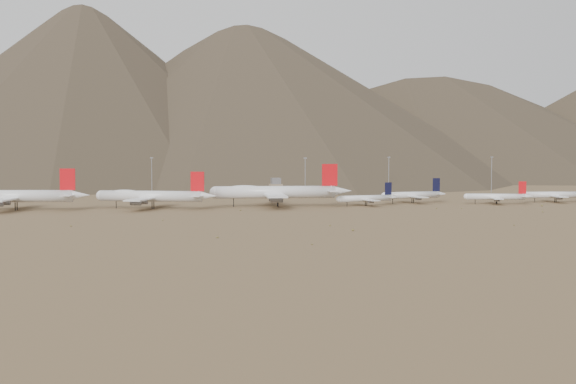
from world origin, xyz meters
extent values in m
plane|color=olive|center=(0.00, 0.00, 0.00)|extent=(3000.00, 3000.00, 0.00)
cylinder|color=white|center=(-123.87, 28.87, 7.30)|extent=(60.10, 17.57, 6.20)
cone|color=white|center=(-90.88, 22.44, 7.77)|extent=(11.67, 7.55, 5.58)
cube|color=white|center=(-125.04, 29.10, 6.37)|extent=(19.96, 55.84, 0.78)
cube|color=white|center=(-95.59, 23.35, 7.92)|extent=(9.30, 21.55, 0.37)
cube|color=red|center=(-96.77, 23.58, 15.91)|extent=(7.77, 2.04, 11.00)
cylinder|color=black|center=(-122.39, 30.16, 2.10)|extent=(0.50, 0.50, 4.20)
cylinder|color=black|center=(-122.99, 27.12, 2.10)|extent=(0.50, 0.50, 4.20)
cylinder|color=slate|center=(-122.94, 39.90, 4.84)|extent=(6.43, 3.89, 2.79)
cylinder|color=slate|center=(-127.15, 18.30, 4.84)|extent=(6.43, 3.89, 2.79)
cylinder|color=slate|center=(-121.04, 49.62, 4.84)|extent=(6.43, 3.89, 2.79)
cylinder|color=white|center=(-54.72, 24.63, 6.69)|extent=(53.24, 25.50, 5.68)
sphere|color=white|center=(-80.30, 34.74, 6.69)|extent=(5.57, 5.57, 5.57)
cone|color=white|center=(-26.08, 13.31, 7.12)|extent=(11.09, 8.40, 5.12)
cube|color=white|center=(-55.74, 25.04, 5.84)|extent=(26.72, 50.13, 0.71)
cube|color=white|center=(-30.17, 14.93, 7.26)|extent=(11.65, 19.64, 0.34)
cube|color=red|center=(-31.19, 15.33, 14.58)|extent=(6.84, 3.10, 10.08)
cylinder|color=black|center=(-72.63, 31.71, 1.93)|extent=(0.37, 0.37, 3.85)
cylinder|color=black|center=(-53.18, 25.55, 1.93)|extent=(0.46, 0.46, 3.85)
cylinder|color=black|center=(-54.22, 22.91, 1.93)|extent=(0.46, 0.46, 3.85)
ellipsoid|color=white|center=(-68.02, 29.89, 8.26)|extent=(17.94, 10.43, 3.41)
cylinder|color=slate|center=(-52.04, 34.42, 4.43)|extent=(6.06, 4.40, 2.56)
cylinder|color=slate|center=(-59.45, 15.66, 4.43)|extent=(6.06, 4.40, 2.56)
cylinder|color=slate|center=(-48.70, 42.86, 4.43)|extent=(6.06, 4.40, 2.56)
cylinder|color=slate|center=(-62.79, 7.22, 4.43)|extent=(6.06, 4.40, 2.56)
cylinder|color=white|center=(12.17, 27.27, 7.90)|extent=(65.24, 13.07, 6.71)
sphere|color=white|center=(-20.12, 30.47, 7.90)|extent=(6.57, 6.57, 6.57)
cone|color=white|center=(48.34, 23.69, 8.40)|extent=(12.22, 7.16, 6.04)
cube|color=white|center=(10.88, 27.40, 6.89)|extent=(16.20, 60.22, 0.84)
cube|color=white|center=(43.17, 24.20, 8.57)|extent=(8.04, 23.07, 0.40)
cube|color=red|center=(41.88, 24.33, 17.20)|extent=(8.46, 1.43, 11.90)
cylinder|color=black|center=(-10.44, 29.51, 2.27)|extent=(0.43, 0.43, 4.54)
cylinder|color=black|center=(13.63, 28.81, 2.27)|extent=(0.54, 0.54, 4.54)
cylinder|color=black|center=(13.30, 25.47, 2.27)|extent=(0.54, 0.54, 4.54)
ellipsoid|color=white|center=(-4.62, 28.93, 9.74)|extent=(21.16, 7.05, 4.02)
cylinder|color=slate|center=(12.05, 39.24, 5.23)|extent=(6.76, 3.64, 3.02)
cylinder|color=slate|center=(9.70, 15.56, 5.23)|extent=(6.76, 3.64, 3.02)
cylinder|color=slate|center=(13.11, 49.90, 5.23)|extent=(6.76, 3.64, 3.02)
cylinder|color=slate|center=(8.65, 4.90, 5.23)|extent=(6.76, 3.64, 3.02)
cylinder|color=white|center=(61.79, 23.28, 4.10)|extent=(31.92, 9.78, 3.46)
sphere|color=white|center=(46.18, 20.08, 4.10)|extent=(3.39, 3.39, 3.39)
cone|color=white|center=(79.28, 26.86, 4.36)|extent=(6.25, 4.20, 3.11)
cube|color=white|center=(61.17, 23.15, 3.58)|extent=(10.47, 27.79, 0.43)
cube|color=white|center=(76.78, 26.35, 4.44)|extent=(4.89, 10.75, 0.21)
cube|color=black|center=(76.16, 26.22, 9.24)|extent=(4.12, 1.14, 6.83)
cylinder|color=black|center=(50.86, 21.04, 1.18)|extent=(0.36, 0.36, 2.37)
cylinder|color=black|center=(62.25, 24.25, 1.18)|extent=(0.46, 0.46, 2.37)
cylinder|color=black|center=(62.59, 22.56, 1.18)|extent=(0.46, 0.46, 2.37)
cylinder|color=slate|center=(59.64, 30.65, 2.72)|extent=(3.44, 2.16, 1.56)
cylinder|color=slate|center=(62.70, 15.66, 2.72)|extent=(3.44, 2.16, 1.56)
cylinder|color=white|center=(94.91, 39.33, 4.59)|extent=(35.87, 9.84, 3.88)
sphere|color=white|center=(77.30, 36.32, 4.59)|extent=(3.80, 3.80, 3.80)
cone|color=white|center=(114.63, 42.70, 4.88)|extent=(6.93, 4.52, 3.49)
cube|color=white|center=(94.21, 39.21, 4.01)|extent=(10.79, 31.15, 0.48)
cube|color=white|center=(111.81, 42.22, 4.98)|extent=(5.13, 12.01, 0.23)
cube|color=black|center=(111.11, 42.10, 10.36)|extent=(4.64, 1.13, 7.66)
cylinder|color=black|center=(82.58, 37.22, 1.33)|extent=(0.41, 0.41, 2.65)
cylinder|color=black|center=(95.45, 40.40, 1.33)|extent=(0.51, 0.51, 2.65)
cylinder|color=black|center=(95.78, 38.49, 1.33)|extent=(0.51, 0.51, 2.65)
cylinder|color=slate|center=(92.76, 47.66, 3.05)|extent=(3.82, 2.32, 1.75)
cylinder|color=slate|center=(95.65, 30.76, 3.05)|extent=(3.82, 2.32, 1.75)
cylinder|color=white|center=(138.40, 21.18, 4.18)|extent=(32.30, 12.01, 3.53)
sphere|color=white|center=(122.72, 25.48, 4.18)|extent=(3.46, 3.46, 3.46)
cone|color=white|center=(155.97, 16.36, 4.45)|extent=(6.49, 4.61, 3.18)
cube|color=white|center=(137.78, 21.35, 3.65)|extent=(12.39, 28.26, 0.44)
cube|color=white|center=(153.46, 17.05, 4.54)|extent=(5.62, 10.99, 0.21)
cube|color=red|center=(152.83, 17.22, 9.43)|extent=(4.16, 1.42, 6.97)
cylinder|color=black|center=(127.43, 24.19, 1.21)|extent=(0.37, 0.37, 2.42)
cylinder|color=black|center=(139.27, 21.86, 1.21)|extent=(0.46, 0.46, 2.42)
cylinder|color=black|center=(138.80, 20.16, 1.21)|extent=(0.46, 0.46, 2.42)
cylinder|color=slate|center=(139.84, 28.88, 2.78)|extent=(3.56, 2.39, 1.59)
cylinder|color=slate|center=(135.71, 13.82, 2.78)|extent=(3.56, 2.39, 1.59)
cylinder|color=white|center=(179.19, 28.08, 4.41)|extent=(34.52, 7.56, 3.73)
sphere|color=white|center=(162.14, 30.00, 4.41)|extent=(3.65, 3.65, 3.65)
cube|color=white|center=(178.51, 28.15, 3.85)|extent=(8.76, 29.85, 0.47)
cylinder|color=black|center=(167.25, 29.43, 1.27)|extent=(0.39, 0.39, 2.55)
cylinder|color=black|center=(179.98, 28.92, 1.27)|extent=(0.49, 0.49, 2.55)
cylinder|color=black|center=(179.77, 27.07, 1.27)|extent=(0.49, 0.49, 2.55)
cylinder|color=slate|center=(179.43, 36.34, 2.93)|extent=(3.60, 2.05, 1.68)
cylinder|color=slate|center=(177.58, 19.97, 2.93)|extent=(3.60, 2.05, 1.68)
cube|color=gray|center=(30.00, 120.00, 4.00)|extent=(8.00, 8.00, 8.00)
cube|color=slate|center=(30.00, 120.00, 10.00)|extent=(6.00, 6.00, 4.00)
cylinder|color=gray|center=(-50.37, 136.69, 12.50)|extent=(0.50, 0.50, 25.00)
cube|color=gray|center=(-50.37, 136.69, 25.30)|extent=(2.00, 0.60, 0.80)
cylinder|color=gray|center=(46.02, 102.74, 12.50)|extent=(0.50, 0.50, 25.00)
cube|color=gray|center=(46.02, 102.74, 25.30)|extent=(2.00, 0.60, 0.80)
cylinder|color=gray|center=(113.46, 135.12, 12.50)|extent=(0.50, 0.50, 25.00)
cube|color=gray|center=(113.46, 135.12, 25.30)|extent=(2.00, 0.60, 0.80)
cylinder|color=gray|center=(187.91, 128.53, 12.50)|extent=(0.50, 0.50, 25.00)
cube|color=gray|center=(187.91, 128.53, 25.30)|extent=(2.00, 0.60, 0.80)
ellipsoid|color=olive|center=(155.12, -0.72, 0.46)|extent=(1.05, 1.05, 0.92)
ellipsoid|color=olive|center=(-89.93, -63.40, 0.22)|extent=(0.87, 0.87, 0.44)
ellipsoid|color=olive|center=(-7.78, -143.30, 0.17)|extent=(0.63, 0.63, 0.34)
ellipsoid|color=olive|center=(-10.61, 3.15, 0.26)|extent=(0.96, 0.96, 0.52)
ellipsoid|color=olive|center=(105.04, -7.62, 0.24)|extent=(0.57, 0.57, 0.48)
ellipsoid|color=olive|center=(134.82, -37.64, 0.31)|extent=(0.73, 0.73, 0.61)
ellipsoid|color=olive|center=(91.71, -5.83, 0.27)|extent=(0.63, 0.63, 0.54)
ellipsoid|color=olive|center=(13.94, -83.62, 0.27)|extent=(0.74, 0.74, 0.55)
ellipsoid|color=olive|center=(-51.89, -43.97, 0.19)|extent=(0.70, 0.70, 0.38)
ellipsoid|color=olive|center=(17.78, -103.72, 0.42)|extent=(0.95, 0.95, 0.85)
ellipsoid|color=olive|center=(-36.20, -117.27, 0.26)|extent=(0.93, 0.93, 0.53)
ellipsoid|color=olive|center=(88.59, -97.23, 0.20)|extent=(0.58, 0.58, 0.40)
camera|label=1|loc=(-68.69, -399.79, 32.22)|focal=50.00mm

